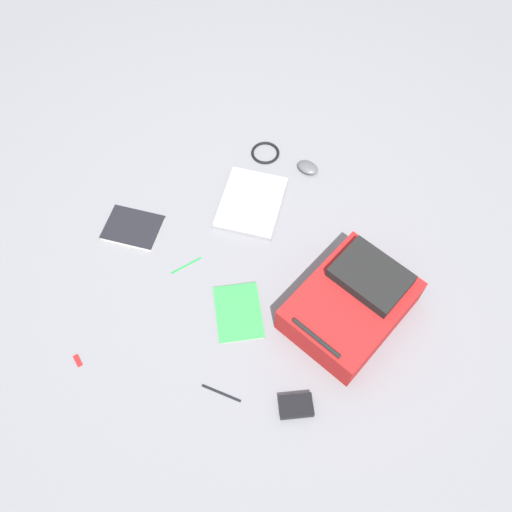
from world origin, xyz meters
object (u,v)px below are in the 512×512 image
Objects in this scene: backpack at (352,303)px; pen_black at (221,393)px; laptop at (251,203)px; usb_stick at (78,360)px; computer_mouse at (308,167)px; cable_coil at (265,153)px; book_comic at (133,228)px; pen_blue at (186,265)px; book_manual at (238,313)px; power_brick at (296,406)px.

pen_black is at bearing -53.23° from backpack.
laptop reaches higher than usb_stick.
backpack is 0.62m from laptop.
backpack reaches higher than computer_mouse.
computer_mouse is 0.77× the size of cable_coil.
pen_blue is (0.15, 0.24, -0.01)m from book_comic.
cable_coil is (-0.78, 0.06, -0.00)m from book_manual.
computer_mouse is 0.84× the size of power_brick.
pen_black is (0.65, 0.42, -0.01)m from book_comic.
computer_mouse is at bearing 67.05° from cable_coil.
book_comic reaches higher than usb_stick.
pen_blue is (-0.50, -0.18, -0.00)m from pen_black.
power_brick is (0.69, 0.68, 0.00)m from book_comic.
pen_black is at bearing -3.70° from laptop.
computer_mouse is 2.04× the size of usb_stick.
cable_coil is (-0.08, -0.19, -0.01)m from computer_mouse.
backpack is 3.79× the size of pen_black.
backpack is at bearing 70.11° from book_comic.
pen_blue is at bearing -25.53° from cable_coil.
cable_coil is 2.66× the size of usb_stick.
backpack reaches higher than pen_blue.
pen_blue is (0.59, -0.28, -0.00)m from cable_coil.
laptop is at bearing 142.37° from pen_blue.
laptop reaches higher than book_manual.
book_manual reaches higher than pen_blue.
usb_stick is (0.57, -0.10, -0.01)m from book_comic.
pen_blue is at bearing 56.91° from book_comic.
usb_stick is at bearing -7.58° from computer_mouse.
book_comic is (0.15, -0.47, -0.01)m from laptop.
pen_black is (1.01, -0.29, -0.01)m from computer_mouse.
book_manual is 1.74× the size of pen_black.
pen_black is at bearing 32.93° from book_comic.
book_manual is at bearing 14.19° from computer_mouse.
book_manual reaches higher than cable_coil.
book_comic is at bearing -135.13° from power_brick.
book_manual is at bearing -1.81° from laptop.
computer_mouse is 0.66× the size of pen_black.
backpack is at bearing 40.39° from laptop.
computer_mouse is 0.72× the size of pen_blue.
power_brick is (0.84, 0.21, -0.00)m from laptop.
backpack reaches higher than book_comic.
pen_black is 1.10× the size of pen_blue.
laptop is 0.92m from usb_stick.
computer_mouse is at bearing -166.19° from backpack.
power_brick is 0.78× the size of pen_black.
usb_stick is at bearing -31.83° from cable_coil.
cable_coil reaches higher than pen_black.
power_brick is 0.86× the size of pen_blue.
usb_stick is (0.41, -0.34, 0.00)m from pen_blue.
pen_blue is at bearing -104.22° from backpack.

